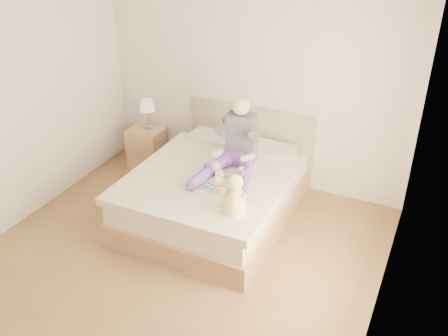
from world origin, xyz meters
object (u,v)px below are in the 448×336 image
at_px(bed, 217,190).
at_px(baby, 235,196).
at_px(nightstand, 147,148).
at_px(adult, 236,148).
at_px(tray, 225,184).

distance_m(bed, baby, 1.01).
distance_m(nightstand, adult, 1.77).
xyz_separation_m(nightstand, adult, (1.59, -0.54, 0.57)).
bearing_deg(baby, bed, 117.61).
distance_m(adult, baby, 0.90).
bearing_deg(bed, adult, 30.86).
bearing_deg(bed, tray, -51.76).
relative_size(bed, tray, 4.69).
bearing_deg(adult, baby, -72.58).
height_order(nightstand, adult, adult).
height_order(tray, baby, baby).
height_order(bed, adult, adult).
bearing_deg(nightstand, baby, -36.76).
xyz_separation_m(bed, baby, (0.54, -0.71, 0.46)).
relative_size(tray, baby, 1.12).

